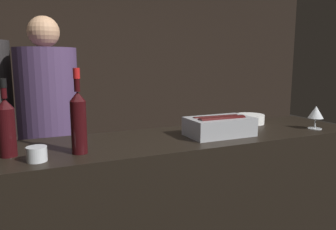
% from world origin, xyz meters
% --- Properties ---
extents(wall_back_chalkboard, '(6.40, 0.06, 2.80)m').
position_xyz_m(wall_back_chalkboard, '(0.00, 2.68, 1.40)').
color(wall_back_chalkboard, black).
rests_on(wall_back_chalkboard, ground_plane).
extents(bar_counter, '(2.28, 0.55, 1.06)m').
position_xyz_m(bar_counter, '(0.00, 0.27, 0.53)').
color(bar_counter, black).
rests_on(bar_counter, ground_plane).
extents(ice_bin_with_bottles, '(0.36, 0.21, 0.11)m').
position_xyz_m(ice_bin_with_bottles, '(0.27, 0.21, 1.12)').
color(ice_bin_with_bottles, '#9EA0A5').
rests_on(ice_bin_with_bottles, bar_counter).
extents(bowl_white, '(0.19, 0.19, 0.06)m').
position_xyz_m(bowl_white, '(0.65, 0.43, 1.09)').
color(bowl_white, white).
rests_on(bowl_white, bar_counter).
extents(wine_glass, '(0.09, 0.09, 0.14)m').
position_xyz_m(wine_glass, '(0.90, 0.13, 1.16)').
color(wine_glass, silver).
rests_on(wine_glass, bar_counter).
extents(candle_votive, '(0.08, 0.08, 0.06)m').
position_xyz_m(candle_votive, '(-0.67, 0.12, 1.09)').
color(candle_votive, silver).
rests_on(candle_votive, bar_counter).
extents(red_wine_bottle_tall, '(0.07, 0.07, 0.38)m').
position_xyz_m(red_wine_bottle_tall, '(-0.49, 0.17, 1.21)').
color(red_wine_bottle_tall, black).
rests_on(red_wine_bottle_tall, bar_counter).
extents(red_wine_bottle_black_foil, '(0.07, 0.07, 0.34)m').
position_xyz_m(red_wine_bottle_black_foil, '(-0.78, 0.25, 1.20)').
color(red_wine_bottle_black_foil, black).
rests_on(red_wine_bottle_black_foil, bar_counter).
extents(person_in_hoodie, '(0.41, 0.41, 1.77)m').
position_xyz_m(person_in_hoodie, '(-0.55, 1.12, 0.98)').
color(person_in_hoodie, black).
rests_on(person_in_hoodie, ground_plane).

